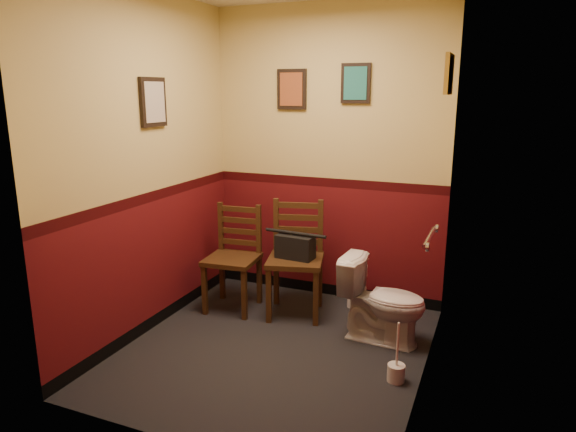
% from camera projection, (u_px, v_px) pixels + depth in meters
% --- Properties ---
extents(floor, '(2.20, 2.40, 0.00)m').
position_uv_depth(floor, '(276.00, 349.00, 3.96)').
color(floor, black).
rests_on(floor, ground).
extents(wall_back, '(2.20, 0.00, 2.70)m').
position_uv_depth(wall_back, '(328.00, 156.00, 4.71)').
color(wall_back, '#550E13').
rests_on(wall_back, ground).
extents(wall_front, '(2.20, 0.00, 2.70)m').
position_uv_depth(wall_front, '(177.00, 212.00, 2.56)').
color(wall_front, '#550E13').
rests_on(wall_front, ground).
extents(wall_left, '(0.00, 2.40, 2.70)m').
position_uv_depth(wall_left, '(147.00, 167.00, 4.05)').
color(wall_left, '#550E13').
rests_on(wall_left, ground).
extents(wall_right, '(0.00, 2.40, 2.70)m').
position_uv_depth(wall_right, '(434.00, 187.00, 3.22)').
color(wall_right, '#550E13').
rests_on(wall_right, ground).
extents(grab_bar, '(0.05, 0.56, 0.06)m').
position_uv_depth(grab_bar, '(430.00, 237.00, 3.55)').
color(grab_bar, silver).
rests_on(grab_bar, wall_right).
extents(framed_print_back_a, '(0.28, 0.04, 0.36)m').
position_uv_depth(framed_print_back_a, '(292.00, 89.00, 4.68)').
color(framed_print_back_a, black).
rests_on(framed_print_back_a, wall_back).
extents(framed_print_back_b, '(0.26, 0.04, 0.34)m').
position_uv_depth(framed_print_back_b, '(356.00, 83.00, 4.45)').
color(framed_print_back_b, black).
rests_on(framed_print_back_b, wall_back).
extents(framed_print_left, '(0.04, 0.30, 0.38)m').
position_uv_depth(framed_print_left, '(153.00, 102.00, 4.01)').
color(framed_print_left, black).
rests_on(framed_print_left, wall_left).
extents(framed_print_right, '(0.04, 0.34, 0.28)m').
position_uv_depth(framed_print_right, '(449.00, 74.00, 3.60)').
color(framed_print_right, olive).
rests_on(framed_print_right, wall_right).
extents(toilet, '(0.70, 0.42, 0.66)m').
position_uv_depth(toilet, '(383.00, 301.00, 4.02)').
color(toilet, white).
rests_on(toilet, floor).
extents(toilet_brush, '(0.12, 0.12, 0.43)m').
position_uv_depth(toilet_brush, '(396.00, 372.00, 3.50)').
color(toilet_brush, silver).
rests_on(toilet_brush, floor).
extents(chair_left, '(0.48, 0.48, 0.94)m').
position_uv_depth(chair_left, '(234.00, 258.00, 4.63)').
color(chair_left, '#402713').
rests_on(chair_left, floor).
extents(chair_right, '(0.57, 0.57, 1.00)m').
position_uv_depth(chair_right, '(296.00, 259.00, 4.50)').
color(chair_right, '#402713').
rests_on(chair_right, floor).
extents(handbag, '(0.34, 0.18, 0.24)m').
position_uv_depth(handbag, '(295.00, 246.00, 4.43)').
color(handbag, black).
rests_on(handbag, chair_right).
extents(tp_stack, '(0.24, 0.14, 0.41)m').
position_uv_depth(tp_stack, '(360.00, 290.00, 4.66)').
color(tp_stack, silver).
rests_on(tp_stack, floor).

